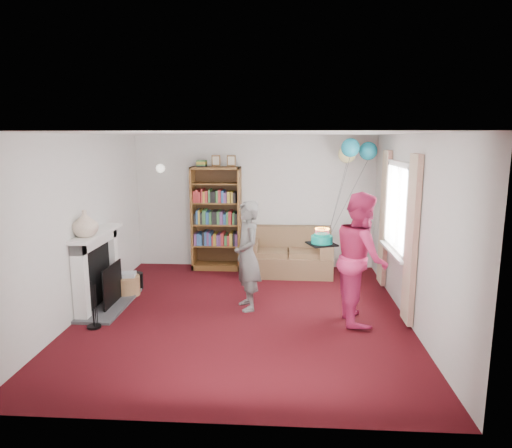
# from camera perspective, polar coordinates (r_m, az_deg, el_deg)

# --- Properties ---
(ground) EXTENTS (5.00, 5.00, 0.00)m
(ground) POSITION_cam_1_polar(r_m,az_deg,el_deg) (6.54, -1.66, -11.22)
(ground) COLOR #36080A
(ground) RESTS_ON ground
(wall_back) EXTENTS (4.50, 0.02, 2.50)m
(wall_back) POSITION_cam_1_polar(r_m,az_deg,el_deg) (8.65, -0.18, 2.81)
(wall_back) COLOR silver
(wall_back) RESTS_ON ground
(wall_left) EXTENTS (0.02, 5.00, 2.50)m
(wall_left) POSITION_cam_1_polar(r_m,az_deg,el_deg) (6.78, -21.12, -0.15)
(wall_left) COLOR silver
(wall_left) RESTS_ON ground
(wall_right) EXTENTS (0.02, 5.00, 2.50)m
(wall_right) POSITION_cam_1_polar(r_m,az_deg,el_deg) (6.38, 18.92, -0.64)
(wall_right) COLOR silver
(wall_right) RESTS_ON ground
(ceiling) EXTENTS (4.50, 5.00, 0.01)m
(ceiling) POSITION_cam_1_polar(r_m,az_deg,el_deg) (6.06, -1.79, 11.30)
(ceiling) COLOR white
(ceiling) RESTS_ON wall_back
(fireplace) EXTENTS (0.55, 1.80, 1.12)m
(fireplace) POSITION_cam_1_polar(r_m,az_deg,el_deg) (7.04, -18.79, -5.78)
(fireplace) COLOR #3F3F42
(fireplace) RESTS_ON ground
(window_bay) EXTENTS (0.14, 2.02, 2.20)m
(window_bay) POSITION_cam_1_polar(r_m,az_deg,el_deg) (6.95, 17.18, -0.04)
(window_bay) COLOR white
(window_bay) RESTS_ON ground
(wall_sconce) EXTENTS (0.16, 0.23, 0.16)m
(wall_sconce) POSITION_cam_1_polar(r_m,az_deg,el_deg) (8.73, -11.86, 6.82)
(wall_sconce) COLOR gold
(wall_sconce) RESTS_ON ground
(bookcase) EXTENTS (0.91, 0.42, 2.13)m
(bookcase) POSITION_cam_1_polar(r_m,az_deg,el_deg) (8.57, -4.94, 0.60)
(bookcase) COLOR #472B14
(bookcase) RESTS_ON ground
(sofa) EXTENTS (1.57, 0.83, 0.83)m
(sofa) POSITION_cam_1_polar(r_m,az_deg,el_deg) (8.38, 4.05, -4.00)
(sofa) COLOR brown
(sofa) RESTS_ON ground
(wicker_basket) EXTENTS (0.40, 0.40, 0.36)m
(wicker_basket) POSITION_cam_1_polar(r_m,az_deg,el_deg) (7.53, -15.84, -7.32)
(wicker_basket) COLOR #966846
(wicker_basket) RESTS_ON ground
(person_striped) EXTENTS (0.55, 0.67, 1.58)m
(person_striped) POSITION_cam_1_polar(r_m,az_deg,el_deg) (6.52, -1.09, -3.97)
(person_striped) COLOR black
(person_striped) RESTS_ON ground
(person_magenta) EXTENTS (0.71, 0.89, 1.76)m
(person_magenta) POSITION_cam_1_polar(r_m,az_deg,el_deg) (6.23, 12.97, -4.13)
(person_magenta) COLOR #C7275C
(person_magenta) RESTS_ON ground
(birthday_cake) EXTENTS (0.34, 0.34, 0.22)m
(birthday_cake) POSITION_cam_1_polar(r_m,az_deg,el_deg) (6.12, 8.23, -1.95)
(birthday_cake) COLOR black
(birthday_cake) RESTS_ON ground
(balloons) EXTENTS (0.84, 0.69, 1.79)m
(balloons) POSITION_cam_1_polar(r_m,az_deg,el_deg) (8.09, 12.30, 8.91)
(balloons) COLOR #3F3F3F
(balloons) RESTS_ON ground
(mantel_vase) EXTENTS (0.40, 0.40, 0.36)m
(mantel_vase) POSITION_cam_1_polar(r_m,az_deg,el_deg) (6.57, -20.59, 0.07)
(mantel_vase) COLOR beige
(mantel_vase) RESTS_ON fireplace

